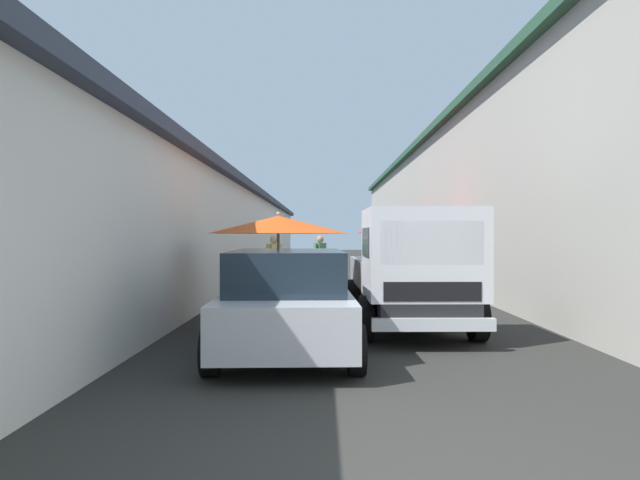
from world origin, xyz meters
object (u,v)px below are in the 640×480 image
fruit_stall_near_left (277,237)px  plastic_stool (411,296)px  fruit_stall_near_right (409,226)px  hatchback_car (288,300)px  vendor_in_shade (320,258)px  delivery_truck (414,272)px  vendor_by_crates (274,261)px  fruit_stall_far_right (386,236)px

fruit_stall_near_left → plastic_stool: bearing=-59.5°
fruit_stall_near_right → hatchback_car: bearing=159.7°
fruit_stall_near_left → vendor_in_shade: 6.53m
delivery_truck → vendor_in_shade: 7.71m
vendor_by_crates → plastic_stool: (-2.65, -3.24, -0.64)m
fruit_stall_near_left → hatchback_car: bearing=-171.9°
vendor_by_crates → vendor_in_shade: size_ratio=1.01×
fruit_stall_near_right → plastic_stool: size_ratio=6.21×
delivery_truck → plastic_stool: delivery_truck is taller
hatchback_car → plastic_stool: (4.20, -2.44, -0.41)m
fruit_stall_far_right → vendor_in_shade: fruit_stall_far_right is taller
plastic_stool → fruit_stall_far_right: bearing=-3.0°
fruit_stall_far_right → vendor_in_shade: bearing=147.1°
fruit_stall_near_right → delivery_truck: bearing=171.7°
fruit_stall_far_right → plastic_stool: (-8.62, 0.46, -1.33)m
fruit_stall_far_right → delivery_truck: (-11.36, 0.85, -0.61)m
fruit_stall_far_right → fruit_stall_near_left: bearing=162.4°
vendor_in_shade → vendor_by_crates: bearing=150.4°
hatchback_car → delivery_truck: size_ratio=0.80×
fruit_stall_far_right → vendor_by_crates: (-5.98, 3.70, -0.69)m
delivery_truck → vendor_in_shade: (7.53, 1.62, -0.08)m
delivery_truck → plastic_stool: size_ratio=11.37×
fruit_stall_far_right → delivery_truck: bearing=175.7°
hatchback_car → plastic_stool: hatchback_car is taller
fruit_stall_near_right → vendor_in_shade: fruit_stall_near_right is taller
fruit_stall_near_right → fruit_stall_far_right: size_ratio=1.20×
vendor_in_shade → plastic_stool: bearing=-157.2°
fruit_stall_near_left → delivery_truck: (-1.08, -2.40, -0.59)m
hatchback_car → delivery_truck: (1.47, -2.04, 0.30)m
fruit_stall_far_right → hatchback_car: bearing=167.3°
fruit_stall_near_left → plastic_stool: 3.50m
fruit_stall_near_right → plastic_stool: 4.32m
vendor_in_shade → plastic_stool: vendor_in_shade is taller
vendor_in_shade → fruit_stall_near_right: bearing=-107.7°
hatchback_car → delivery_truck: delivery_truck is taller
fruit_stall_near_left → hatchback_car: size_ratio=0.67×
vendor_in_shade → delivery_truck: bearing=-167.8°
fruit_stall_near_left → vendor_in_shade: fruit_stall_near_left is taller
fruit_stall_far_right → plastic_stool: fruit_stall_far_right is taller
fruit_stall_near_right → vendor_in_shade: size_ratio=1.64×
hatchback_car → vendor_by_crates: (6.85, 0.81, 0.23)m
fruit_stall_near_left → fruit_stall_far_right: bearing=-17.6°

